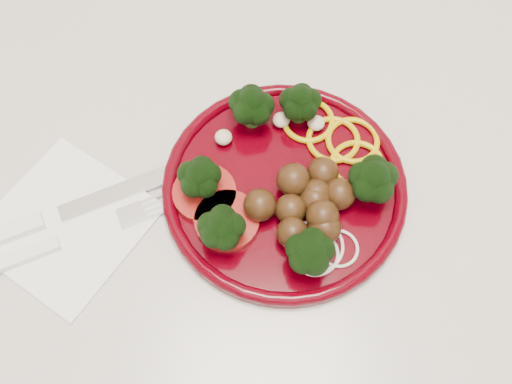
{
  "coord_description": "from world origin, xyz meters",
  "views": [
    {
      "loc": [
        -0.11,
        1.45,
        1.44
      ],
      "look_at": [
        -0.1,
        1.71,
        0.92
      ],
      "focal_mm": 40.0,
      "sensor_mm": 36.0,
      "label": 1
    }
  ],
  "objects_px": {
    "knife": "(37,222)",
    "fork": "(41,249)",
    "napkin": "(66,224)",
    "plate": "(285,185)"
  },
  "relations": [
    {
      "from": "fork",
      "to": "napkin",
      "type": "bearing_deg",
      "value": 33.31
    },
    {
      "from": "knife",
      "to": "fork",
      "type": "relative_size",
      "value": 1.13
    },
    {
      "from": "plate",
      "to": "knife",
      "type": "relative_size",
      "value": 1.15
    },
    {
      "from": "knife",
      "to": "fork",
      "type": "bearing_deg",
      "value": -97.0
    },
    {
      "from": "knife",
      "to": "napkin",
      "type": "bearing_deg",
      "value": -22.66
    },
    {
      "from": "plate",
      "to": "fork",
      "type": "bearing_deg",
      "value": -167.32
    },
    {
      "from": "knife",
      "to": "fork",
      "type": "distance_m",
      "value": 0.03
    },
    {
      "from": "plate",
      "to": "fork",
      "type": "xyz_separation_m",
      "value": [
        -0.24,
        -0.06,
        -0.01
      ]
    },
    {
      "from": "fork",
      "to": "knife",
      "type": "bearing_deg",
      "value": 83.0
    },
    {
      "from": "napkin",
      "to": "fork",
      "type": "xyz_separation_m",
      "value": [
        -0.02,
        -0.03,
        0.01
      ]
    }
  ]
}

